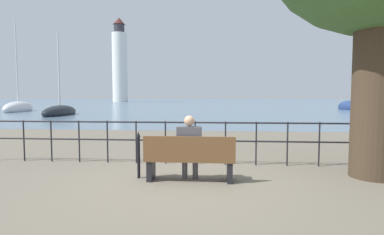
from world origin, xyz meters
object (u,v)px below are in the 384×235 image
at_px(seated_person_left, 189,145).
at_px(closed_umbrella, 139,152).
at_px(sailboat_0, 351,107).
at_px(sailboat_3, 18,108).
at_px(harbor_lighthouse, 120,63).
at_px(park_bench, 190,159).
at_px(sailboat_2, 60,112).

relative_size(seated_person_left, closed_umbrella, 1.35).
bearing_deg(sailboat_0, seated_person_left, -124.53).
relative_size(sailboat_3, harbor_lighthouse, 0.40).
height_order(park_bench, seated_person_left, seated_person_left).
bearing_deg(park_bench, closed_umbrella, 171.63).
distance_m(closed_umbrella, sailboat_3, 32.29).
relative_size(sailboat_2, sailboat_3, 0.75).
height_order(closed_umbrella, sailboat_2, sailboat_2).
distance_m(sailboat_3, harbor_lighthouse, 60.33).
bearing_deg(sailboat_2, sailboat_0, 18.78).
xyz_separation_m(sailboat_2, sailboat_3, (-7.88, 5.74, 0.08)).
height_order(sailboat_3, harbor_lighthouse, harbor_lighthouse).
bearing_deg(harbor_lighthouse, sailboat_2, -76.28).
relative_size(sailboat_0, harbor_lighthouse, 0.33).
relative_size(park_bench, seated_person_left, 1.37).
distance_m(seated_person_left, closed_umbrella, 1.05).
distance_m(sailboat_2, harbor_lighthouse, 67.34).
bearing_deg(sailboat_0, harbor_lighthouse, 125.09).
bearing_deg(seated_person_left, closed_umbrella, 175.52).
relative_size(seated_person_left, sailboat_3, 0.13).
height_order(seated_person_left, sailboat_3, sailboat_3).
relative_size(park_bench, sailboat_2, 0.23).
xyz_separation_m(closed_umbrella, sailboat_3, (-20.13, 25.24, -0.16)).
distance_m(closed_umbrella, sailboat_0, 37.51).
distance_m(seated_person_left, harbor_lighthouse, 89.59).
bearing_deg(closed_umbrella, harbor_lighthouse, 108.44).
relative_size(sailboat_0, sailboat_3, 0.84).
height_order(sailboat_0, sailboat_3, sailboat_3).
bearing_deg(sailboat_2, park_bench, -60.75).
bearing_deg(park_bench, sailboat_0, 62.54).
bearing_deg(closed_umbrella, seated_person_left, -4.48).
xyz_separation_m(seated_person_left, sailboat_0, (17.15, 32.89, -0.34)).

